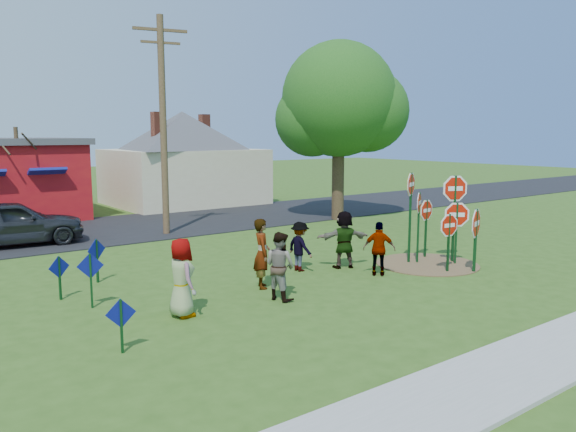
{
  "coord_description": "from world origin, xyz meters",
  "views": [
    {
      "loc": [
        -9.43,
        -12.23,
        4.09
      ],
      "look_at": [
        0.8,
        1.41,
        1.59
      ],
      "focal_mm": 35.0,
      "sensor_mm": 36.0,
      "label": 1
    }
  ],
  "objects_px": {
    "suv": "(12,223)",
    "leafy_tree": "(341,106)",
    "person_b": "(262,253)",
    "person_a": "(181,278)",
    "stop_sign_a": "(449,230)",
    "stop_sign_d": "(426,214)",
    "stop_sign_b": "(411,194)",
    "utility_pole": "(163,122)",
    "stop_sign_c": "(455,198)"
  },
  "relations": [
    {
      "from": "stop_sign_a",
      "to": "stop_sign_b",
      "type": "bearing_deg",
      "value": 97.08
    },
    {
      "from": "stop_sign_c",
      "to": "leafy_tree",
      "type": "bearing_deg",
      "value": 95.14
    },
    {
      "from": "stop_sign_c",
      "to": "person_b",
      "type": "bearing_deg",
      "value": -164.74
    },
    {
      "from": "suv",
      "to": "stop_sign_c",
      "type": "bearing_deg",
      "value": -131.16
    },
    {
      "from": "suv",
      "to": "leafy_tree",
      "type": "height_order",
      "value": "leafy_tree"
    },
    {
      "from": "suv",
      "to": "utility_pole",
      "type": "distance_m",
      "value": 6.8
    },
    {
      "from": "suv",
      "to": "person_a",
      "type": "bearing_deg",
      "value": -167.87
    },
    {
      "from": "suv",
      "to": "leafy_tree",
      "type": "xyz_separation_m",
      "value": [
        14.09,
        -2.22,
        4.54
      ]
    },
    {
      "from": "stop_sign_a",
      "to": "leafy_tree",
      "type": "relative_size",
      "value": 0.22
    },
    {
      "from": "suv",
      "to": "leafy_tree",
      "type": "relative_size",
      "value": 0.59
    },
    {
      "from": "stop_sign_d",
      "to": "utility_pole",
      "type": "bearing_deg",
      "value": 110.94
    },
    {
      "from": "person_a",
      "to": "utility_pole",
      "type": "distance_m",
      "value": 11.45
    },
    {
      "from": "stop_sign_a",
      "to": "leafy_tree",
      "type": "distance_m",
      "value": 11.53
    },
    {
      "from": "stop_sign_b",
      "to": "suv",
      "type": "xyz_separation_m",
      "value": [
        -9.6,
        10.49,
        -1.34
      ]
    },
    {
      "from": "leafy_tree",
      "to": "stop_sign_a",
      "type": "bearing_deg",
      "value": -114.69
    },
    {
      "from": "person_b",
      "to": "utility_pole",
      "type": "distance_m",
      "value": 9.89
    },
    {
      "from": "stop_sign_c",
      "to": "suv",
      "type": "height_order",
      "value": "stop_sign_c"
    },
    {
      "from": "utility_pole",
      "to": "leafy_tree",
      "type": "bearing_deg",
      "value": -8.11
    },
    {
      "from": "utility_pole",
      "to": "person_a",
      "type": "bearing_deg",
      "value": -112.88
    },
    {
      "from": "person_a",
      "to": "utility_pole",
      "type": "relative_size",
      "value": 0.21
    },
    {
      "from": "leafy_tree",
      "to": "stop_sign_d",
      "type": "bearing_deg",
      "value": -113.15
    },
    {
      "from": "leafy_tree",
      "to": "stop_sign_c",
      "type": "bearing_deg",
      "value": -109.87
    },
    {
      "from": "stop_sign_c",
      "to": "person_a",
      "type": "xyz_separation_m",
      "value": [
        -9.43,
        0.24,
        -1.17
      ]
    },
    {
      "from": "stop_sign_b",
      "to": "leafy_tree",
      "type": "relative_size",
      "value": 0.36
    },
    {
      "from": "person_b",
      "to": "leafy_tree",
      "type": "xyz_separation_m",
      "value": [
        9.9,
        7.88,
        4.48
      ]
    },
    {
      "from": "stop_sign_b",
      "to": "utility_pole",
      "type": "height_order",
      "value": "utility_pole"
    },
    {
      "from": "stop_sign_a",
      "to": "suv",
      "type": "bearing_deg",
      "value": 135.98
    },
    {
      "from": "stop_sign_b",
      "to": "leafy_tree",
      "type": "xyz_separation_m",
      "value": [
        4.49,
        8.27,
        3.2
      ]
    },
    {
      "from": "stop_sign_b",
      "to": "stop_sign_d",
      "type": "xyz_separation_m",
      "value": [
        1.04,
        0.2,
        -0.76
      ]
    },
    {
      "from": "stop_sign_c",
      "to": "utility_pole",
      "type": "relative_size",
      "value": 0.34
    },
    {
      "from": "stop_sign_c",
      "to": "person_b",
      "type": "relative_size",
      "value": 1.57
    },
    {
      "from": "utility_pole",
      "to": "stop_sign_b",
      "type": "bearing_deg",
      "value": -67.15
    },
    {
      "from": "stop_sign_d",
      "to": "person_a",
      "type": "relative_size",
      "value": 1.16
    },
    {
      "from": "stop_sign_c",
      "to": "leafy_tree",
      "type": "distance_m",
      "value": 10.16
    },
    {
      "from": "person_a",
      "to": "utility_pole",
      "type": "height_order",
      "value": "utility_pole"
    },
    {
      "from": "stop_sign_d",
      "to": "utility_pole",
      "type": "height_order",
      "value": "utility_pole"
    },
    {
      "from": "stop_sign_d",
      "to": "utility_pole",
      "type": "relative_size",
      "value": 0.24
    },
    {
      "from": "person_a",
      "to": "suv",
      "type": "height_order",
      "value": "person_a"
    },
    {
      "from": "stop_sign_b",
      "to": "person_b",
      "type": "height_order",
      "value": "stop_sign_b"
    },
    {
      "from": "stop_sign_a",
      "to": "stop_sign_d",
      "type": "bearing_deg",
      "value": 65.91
    },
    {
      "from": "person_b",
      "to": "suv",
      "type": "xyz_separation_m",
      "value": [
        -4.19,
        10.1,
        -0.06
      ]
    },
    {
      "from": "stop_sign_b",
      "to": "utility_pole",
      "type": "distance_m",
      "value": 10.55
    },
    {
      "from": "leafy_tree",
      "to": "person_b",
      "type": "bearing_deg",
      "value": -141.49
    },
    {
      "from": "person_a",
      "to": "utility_pole",
      "type": "bearing_deg",
      "value": -22.06
    },
    {
      "from": "person_a",
      "to": "person_b",
      "type": "bearing_deg",
      "value": -71.38
    },
    {
      "from": "person_b",
      "to": "stop_sign_b",
      "type": "bearing_deg",
      "value": -68.35
    },
    {
      "from": "stop_sign_b",
      "to": "suv",
      "type": "bearing_deg",
      "value": 108.17
    },
    {
      "from": "person_b",
      "to": "leafy_tree",
      "type": "distance_m",
      "value": 13.42
    },
    {
      "from": "stop_sign_d",
      "to": "leafy_tree",
      "type": "distance_m",
      "value": 9.62
    },
    {
      "from": "stop_sign_c",
      "to": "person_b",
      "type": "distance_m",
      "value": 6.83
    }
  ]
}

